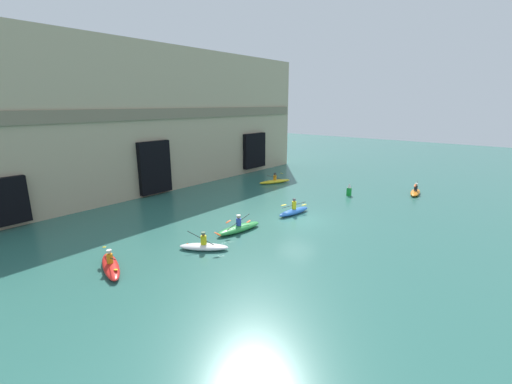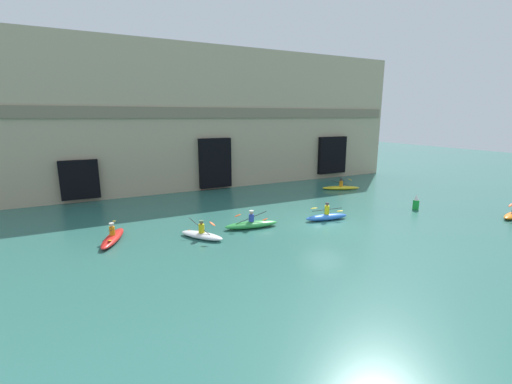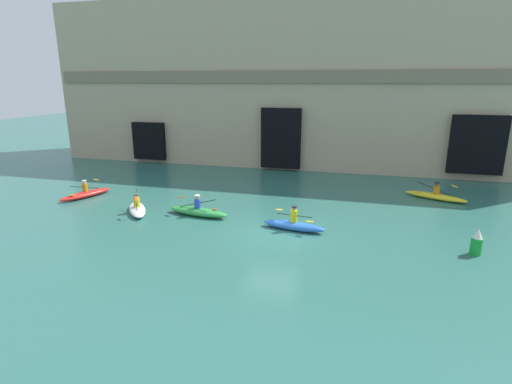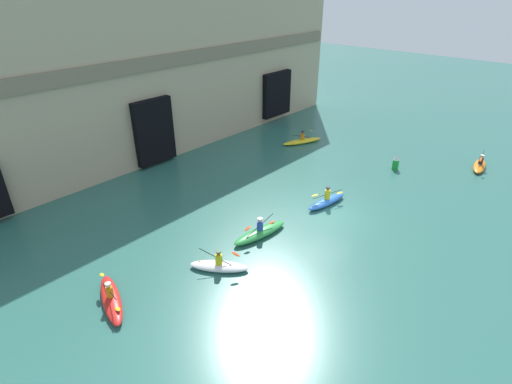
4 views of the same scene
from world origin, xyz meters
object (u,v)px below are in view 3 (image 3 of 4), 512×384
(kayak_yellow, at_px, (436,196))
(kayak_green, at_px, (198,211))
(kayak_white, at_px, (137,209))
(kayak_red, at_px, (86,194))
(marker_buoy, at_px, (477,243))
(kayak_blue, at_px, (294,225))

(kayak_yellow, bearing_deg, kayak_green, -129.27)
(kayak_yellow, xyz_separation_m, kayak_white, (-16.04, -6.87, 0.00))
(kayak_green, bearing_deg, kayak_red, -1.70)
(kayak_yellow, relative_size, kayak_white, 1.29)
(kayak_red, bearing_deg, kayak_white, -89.88)
(kayak_white, height_order, marker_buoy, marker_buoy)
(kayak_yellow, relative_size, marker_buoy, 3.14)
(kayak_red, xyz_separation_m, kayak_white, (4.62, -1.78, -0.00))
(kayak_blue, distance_m, kayak_white, 8.65)
(kayak_yellow, height_order, marker_buoy, marker_buoy)
(kayak_green, xyz_separation_m, kayak_white, (-3.37, -0.39, -0.03))
(kayak_white, xyz_separation_m, marker_buoy, (16.36, -1.23, 0.31))
(kayak_blue, xyz_separation_m, marker_buoy, (7.71, -0.83, 0.27))
(kayak_yellow, bearing_deg, kayak_blue, -111.86)
(kayak_yellow, bearing_deg, kayak_red, -142.51)
(marker_buoy, bearing_deg, kayak_yellow, 92.22)
(kayak_yellow, height_order, kayak_white, kayak_white)
(kayak_green, bearing_deg, kayak_yellow, -144.77)
(kayak_green, relative_size, marker_buoy, 3.09)
(kayak_red, relative_size, kayak_white, 1.22)
(kayak_red, relative_size, kayak_yellow, 0.94)
(kayak_blue, height_order, kayak_yellow, kayak_blue)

